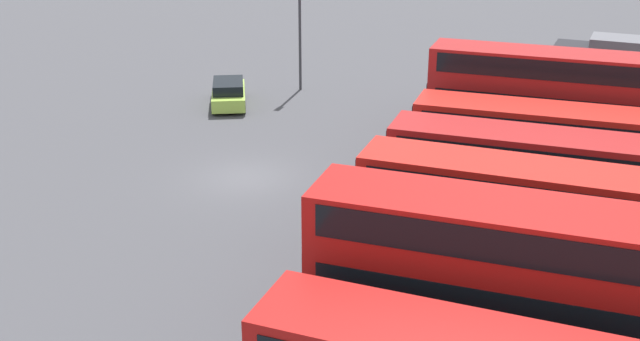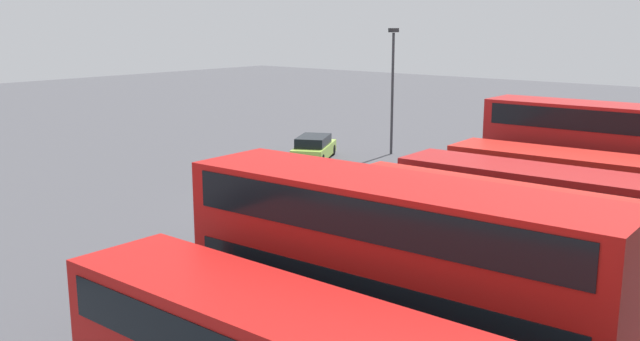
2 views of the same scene
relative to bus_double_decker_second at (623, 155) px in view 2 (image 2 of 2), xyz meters
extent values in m
plane|color=#47474C|center=(9.03, -11.70, -2.45)|extent=(140.00, 140.00, 0.00)
cube|color=black|center=(-3.49, -5.65, -0.20)|extent=(2.25, 0.09, 1.10)
cylinder|color=black|center=(-2.39, -4.21, -1.90)|extent=(0.31, 1.10, 1.10)
cylinder|color=black|center=(-4.64, -4.24, -1.90)|extent=(0.31, 1.10, 1.10)
cube|color=#A51919|center=(0.00, 0.00, 0.00)|extent=(3.02, 11.77, 4.20)
cube|color=silver|center=(0.00, 0.00, -1.82)|extent=(3.06, 11.81, 0.55)
cube|color=black|center=(0.00, 0.00, -0.20)|extent=(3.04, 10.97, 0.90)
cube|color=black|center=(0.00, 0.00, 1.50)|extent=(3.04, 10.97, 0.90)
cube|color=black|center=(0.24, -5.86, -0.20)|extent=(2.25, 0.15, 1.10)
cylinder|color=black|center=(1.30, -4.39, -1.90)|extent=(0.34, 1.11, 1.10)
cylinder|color=black|center=(-0.95, -4.48, -1.90)|extent=(0.34, 1.11, 1.10)
cube|color=red|center=(3.64, 0.43, -0.80)|extent=(3.28, 12.08, 2.60)
cube|color=silver|center=(3.64, 0.43, -1.82)|extent=(3.33, 12.12, 0.55)
cube|color=black|center=(3.64, 0.43, -0.20)|extent=(3.29, 11.29, 0.90)
cube|color=black|center=(4.01, -5.56, -0.20)|extent=(2.25, 0.20, 1.10)
cylinder|color=black|center=(5.04, -4.07, -1.90)|extent=(0.37, 1.12, 1.10)
cylinder|color=black|center=(2.80, -4.21, -1.90)|extent=(0.37, 1.12, 1.10)
cube|color=#A51919|center=(7.30, -0.20, -0.80)|extent=(3.09, 10.93, 2.60)
cube|color=silver|center=(7.30, -0.20, -1.82)|extent=(3.14, 10.97, 0.55)
cube|color=black|center=(7.30, -0.20, -0.20)|extent=(3.11, 10.13, 0.90)
cube|color=black|center=(7.58, -5.63, -0.20)|extent=(2.25, 0.17, 1.10)
cylinder|color=black|center=(8.63, -4.14, -1.90)|extent=(0.36, 1.11, 1.10)
cylinder|color=black|center=(6.38, -4.26, -1.90)|extent=(0.36, 1.11, 1.10)
cube|color=red|center=(10.89, -0.33, -0.80)|extent=(2.85, 10.70, 2.60)
cube|color=silver|center=(10.89, -0.33, -1.82)|extent=(2.89, 10.74, 0.55)
cube|color=black|center=(10.89, -0.33, -0.20)|extent=(2.88, 9.90, 0.90)
cube|color=black|center=(11.04, -5.67, -0.20)|extent=(2.25, 0.12, 1.10)
cylinder|color=black|center=(12.13, -4.21, -1.90)|extent=(0.33, 1.11, 1.10)
cylinder|color=black|center=(9.88, -4.28, -1.90)|extent=(0.33, 1.11, 1.10)
cylinder|color=black|center=(11.91, 3.62, -1.90)|extent=(0.33, 1.11, 1.10)
cylinder|color=black|center=(9.66, 3.56, -1.90)|extent=(0.33, 1.11, 1.10)
cube|color=#A51919|center=(14.28, -0.56, -0.80)|extent=(3.01, 10.70, 2.60)
cube|color=silver|center=(14.28, -0.56, -1.82)|extent=(3.05, 10.75, 0.55)
cube|color=black|center=(14.28, -0.56, -0.20)|extent=(3.03, 9.91, 0.90)
cube|color=black|center=(14.51, -5.89, -0.20)|extent=(2.25, 0.16, 1.10)
cylinder|color=black|center=(15.57, -4.41, -1.90)|extent=(0.35, 1.11, 1.10)
cylinder|color=black|center=(13.32, -4.51, -1.90)|extent=(0.35, 1.11, 1.10)
cylinder|color=black|center=(12.99, 3.28, -1.90)|extent=(0.35, 1.11, 1.10)
cube|color=#B71411|center=(18.05, 0.52, 0.00)|extent=(3.00, 10.50, 4.20)
cube|color=black|center=(18.05, 0.52, -0.20)|extent=(3.02, 9.70, 0.90)
cube|color=black|center=(18.05, 0.52, 1.50)|extent=(3.02, 9.70, 0.90)
cube|color=black|center=(18.27, -4.71, -0.20)|extent=(2.25, 0.16, 1.10)
cylinder|color=black|center=(19.33, -3.23, -1.90)|extent=(0.35, 1.11, 1.10)
cylinder|color=black|center=(17.09, -3.33, -1.90)|extent=(0.35, 1.11, 1.10)
cube|color=black|center=(21.87, 0.58, -0.20)|extent=(2.65, 9.55, 0.90)
cube|color=black|center=(21.89, -4.62, -0.20)|extent=(2.25, 0.07, 1.10)
cube|color=#A5D14C|center=(-0.22, -17.44, -1.92)|extent=(4.74, 3.63, 0.70)
cube|color=black|center=(-0.05, -17.35, -1.29)|extent=(3.10, 2.68, 0.55)
cylinder|color=black|center=(-1.27, -18.89, -2.13)|extent=(0.67, 0.49, 0.64)
cylinder|color=black|center=(-2.01, -17.47, -2.13)|extent=(0.67, 0.49, 0.64)
cylinder|color=black|center=(1.57, -17.41, -2.13)|extent=(0.67, 0.49, 0.64)
cylinder|color=black|center=(0.83, -15.99, -2.13)|extent=(0.67, 0.49, 0.64)
cylinder|color=#38383D|center=(-4.61, -14.96, 1.21)|extent=(0.16, 0.16, 7.32)
cube|color=#262628|center=(-4.61, -14.96, 5.02)|extent=(0.70, 0.30, 0.24)
camera|label=1|loc=(36.44, 2.62, 10.19)|focal=43.34mm
camera|label=2|loc=(30.77, 9.01, 5.61)|focal=39.54mm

